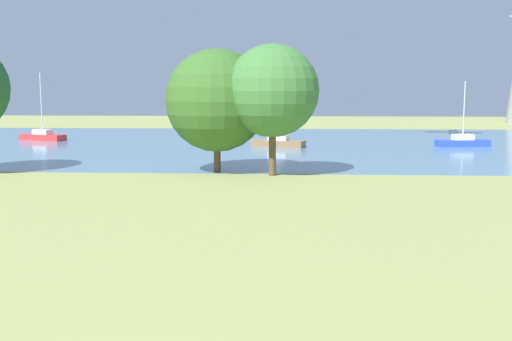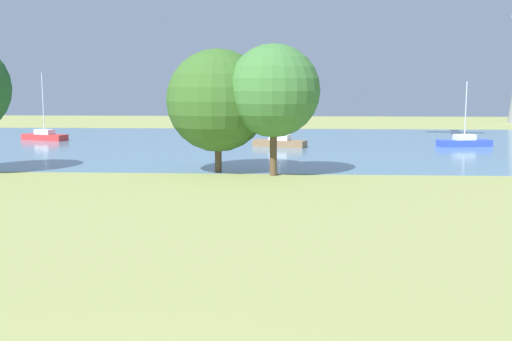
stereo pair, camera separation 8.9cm
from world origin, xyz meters
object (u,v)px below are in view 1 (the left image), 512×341
sailboat_red (43,136)px  sailboat_blue (463,142)px  tree_west_far (217,101)px  tree_mid_shore (273,91)px  sailboat_brown (278,142)px

sailboat_red → sailboat_blue: size_ratio=1.15×
sailboat_blue → tree_west_far: size_ratio=0.75×
tree_mid_shore → sailboat_red: bearing=136.1°
sailboat_blue → tree_mid_shore: (-16.92, -19.03, 4.80)m
tree_west_far → sailboat_brown: bearing=77.5°
sailboat_brown → sailboat_blue: sailboat_blue is taller
sailboat_brown → sailboat_blue: (16.85, 1.19, 0.00)m
sailboat_red → tree_west_far: (20.39, -21.85, 4.16)m
sailboat_blue → tree_mid_shore: 25.91m
sailboat_blue → sailboat_brown: bearing=-175.9°
sailboat_brown → tree_west_far: bearing=-102.5°
sailboat_blue → tree_mid_shore: bearing=-131.6°
sailboat_brown → tree_west_far: (-3.67, -16.59, 4.18)m
tree_west_far → sailboat_blue: bearing=40.9°
sailboat_red → sailboat_brown: bearing=-12.3°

